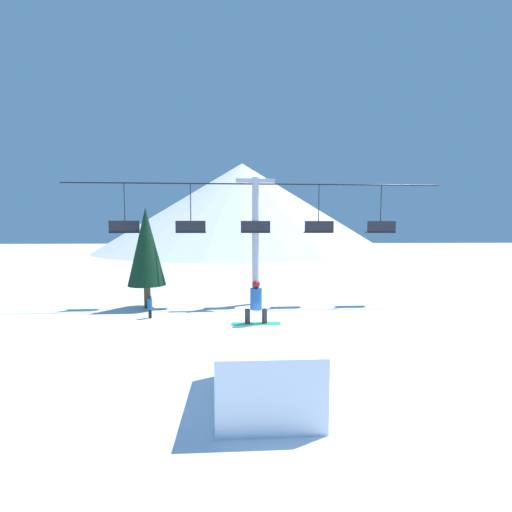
{
  "coord_description": "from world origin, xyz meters",
  "views": [
    {
      "loc": [
        -1.27,
        -8.53,
        4.61
      ],
      "look_at": [
        -0.49,
        5.12,
        3.58
      ],
      "focal_mm": 24.0,
      "sensor_mm": 36.0,
      "label": 1
    }
  ],
  "objects_px": {
    "snow_ramp": "(266,368)",
    "distant_skier": "(150,306)",
    "pine_tree_near": "(146,247)",
    "snowboarder": "(256,302)"
  },
  "relations": [
    {
      "from": "snow_ramp",
      "to": "distant_skier",
      "type": "xyz_separation_m",
      "value": [
        -5.33,
        8.99,
        -0.22
      ]
    },
    {
      "from": "snowboarder",
      "to": "distant_skier",
      "type": "bearing_deg",
      "value": 123.31
    },
    {
      "from": "snow_ramp",
      "to": "distant_skier",
      "type": "height_order",
      "value": "snow_ramp"
    },
    {
      "from": "snow_ramp",
      "to": "pine_tree_near",
      "type": "height_order",
      "value": "pine_tree_near"
    },
    {
      "from": "snow_ramp",
      "to": "pine_tree_near",
      "type": "bearing_deg",
      "value": 118.07
    },
    {
      "from": "pine_tree_near",
      "to": "distant_skier",
      "type": "relative_size",
      "value": 4.83
    },
    {
      "from": "snowboarder",
      "to": "distant_skier",
      "type": "height_order",
      "value": "snowboarder"
    },
    {
      "from": "pine_tree_near",
      "to": "distant_skier",
      "type": "bearing_deg",
      "value": -72.73
    },
    {
      "from": "snow_ramp",
      "to": "snowboarder",
      "type": "xyz_separation_m",
      "value": [
        -0.2,
        1.19,
        1.55
      ]
    },
    {
      "from": "snowboarder",
      "to": "pine_tree_near",
      "type": "xyz_separation_m",
      "value": [
        -5.87,
        10.19,
        1.18
      ]
    }
  ]
}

